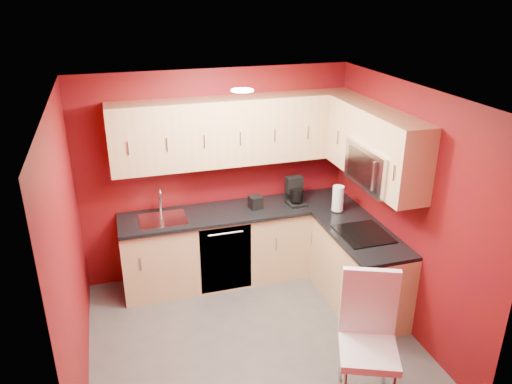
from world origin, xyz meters
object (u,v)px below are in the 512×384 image
microwave (380,166)px  sink (162,216)px  napkin_holder (256,202)px  paper_towel (338,199)px  dining_chair (369,345)px  coffee_maker (296,192)px

microwave → sink: 2.43m
sink → napkin_holder: size_ratio=3.52×
sink → napkin_holder: bearing=-1.7°
sink → paper_towel: bearing=-10.9°
napkin_holder → dining_chair: (0.32, -2.21, -0.39)m
microwave → sink: microwave is taller
napkin_holder → coffee_maker: bearing=-4.5°
coffee_maker → paper_towel: 0.50m
microwave → sink: bearing=154.4°
sink → dining_chair: bearing=-58.1°
paper_towel → dining_chair: (-0.57, -1.87, -0.47)m
microwave → dining_chair: size_ratio=0.64×
coffee_maker → sink: bearing=174.7°
sink → coffee_maker: (1.58, -0.07, 0.13)m
microwave → dining_chair: 1.78m
coffee_maker → microwave: bearing=-63.6°
coffee_maker → dining_chair: 2.23m
coffee_maker → dining_chair: size_ratio=0.28×
coffee_maker → paper_towel: size_ratio=1.08×
dining_chair → coffee_maker: bearing=108.3°
napkin_holder → sink: bearing=178.3°
sink → dining_chair: sink is taller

